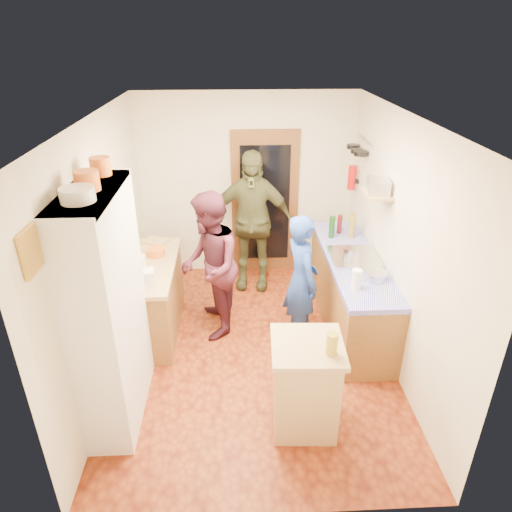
{
  "coord_description": "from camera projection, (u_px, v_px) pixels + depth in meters",
  "views": [
    {
      "loc": [
        -0.18,
        -4.21,
        3.32
      ],
      "look_at": [
        0.04,
        0.15,
        1.13
      ],
      "focal_mm": 32.0,
      "sensor_mm": 36.0,
      "label": 1
    }
  ],
  "objects": [
    {
      "name": "floor",
      "position": [
        254.0,
        350.0,
        5.26
      ],
      "size": [
        3.0,
        4.0,
        0.02
      ],
      "primitive_type": "cube",
      "color": "#903D18",
      "rests_on": "ground"
    },
    {
      "name": "ceiling",
      "position": [
        253.0,
        116.0,
        4.08
      ],
      "size": [
        3.0,
        4.0,
        0.02
      ],
      "primitive_type": "cube",
      "color": "silver",
      "rests_on": "ground"
    },
    {
      "name": "wall_back",
      "position": [
        247.0,
        186.0,
        6.46
      ],
      "size": [
        3.0,
        0.02,
        2.6
      ],
      "primitive_type": "cube",
      "color": "beige",
      "rests_on": "ground"
    },
    {
      "name": "wall_front",
      "position": [
        267.0,
        385.0,
        2.88
      ],
      "size": [
        3.0,
        0.02,
        2.6
      ],
      "primitive_type": "cube",
      "color": "beige",
      "rests_on": "ground"
    },
    {
      "name": "wall_left",
      "position": [
        104.0,
        251.0,
        4.6
      ],
      "size": [
        0.02,
        4.0,
        2.6
      ],
      "primitive_type": "cube",
      "color": "beige",
      "rests_on": "ground"
    },
    {
      "name": "wall_right",
      "position": [
        398.0,
        244.0,
        4.74
      ],
      "size": [
        0.02,
        4.0,
        2.6
      ],
      "primitive_type": "cube",
      "color": "beige",
      "rests_on": "ground"
    },
    {
      "name": "door_frame",
      "position": [
        265.0,
        204.0,
        6.55
      ],
      "size": [
        0.95,
        0.06,
        2.1
      ],
      "primitive_type": "cube",
      "color": "brown",
      "rests_on": "ground"
    },
    {
      "name": "door_glass",
      "position": [
        265.0,
        205.0,
        6.52
      ],
      "size": [
        0.7,
        0.02,
        1.7
      ],
      "primitive_type": "cube",
      "color": "black",
      "rests_on": "door_frame"
    },
    {
      "name": "hutch_body",
      "position": [
        109.0,
        311.0,
        3.99
      ],
      "size": [
        0.4,
        1.2,
        2.2
      ],
      "primitive_type": "cube",
      "color": "white",
      "rests_on": "ground"
    },
    {
      "name": "hutch_top_shelf",
      "position": [
        89.0,
        193.0,
        3.5
      ],
      "size": [
        0.4,
        1.14,
        0.04
      ],
      "primitive_type": "cube",
      "color": "white",
      "rests_on": "hutch_body"
    },
    {
      "name": "plate_stack",
      "position": [
        77.0,
        195.0,
        3.25
      ],
      "size": [
        0.25,
        0.25,
        0.1
      ],
      "primitive_type": "cylinder",
      "color": "white",
      "rests_on": "hutch_top_shelf"
    },
    {
      "name": "orange_pot_a",
      "position": [
        87.0,
        181.0,
        3.46
      ],
      "size": [
        0.19,
        0.19,
        0.15
      ],
      "primitive_type": "cylinder",
      "color": "orange",
      "rests_on": "hutch_top_shelf"
    },
    {
      "name": "orange_pot_b",
      "position": [
        100.0,
        166.0,
        3.82
      ],
      "size": [
        0.17,
        0.17,
        0.15
      ],
      "primitive_type": "cylinder",
      "color": "orange",
      "rests_on": "hutch_top_shelf"
    },
    {
      "name": "left_counter_base",
      "position": [
        151.0,
        300.0,
        5.41
      ],
      "size": [
        0.6,
        1.4,
        0.85
      ],
      "primitive_type": "cube",
      "color": "brown",
      "rests_on": "ground"
    },
    {
      "name": "left_counter_top",
      "position": [
        147.0,
        266.0,
        5.21
      ],
      "size": [
        0.64,
        1.44,
        0.05
      ],
      "primitive_type": "cube",
      "color": "tan",
      "rests_on": "left_counter_base"
    },
    {
      "name": "toaster",
      "position": [
        143.0,
        278.0,
        4.72
      ],
      "size": [
        0.26,
        0.2,
        0.18
      ],
      "primitive_type": "cube",
      "rotation": [
        0.0,
        0.0,
        0.18
      ],
      "color": "white",
      "rests_on": "left_counter_top"
    },
    {
      "name": "kettle",
      "position": [
        139.0,
        264.0,
        5.01
      ],
      "size": [
        0.17,
        0.17,
        0.19
      ],
      "primitive_type": "cylinder",
      "rotation": [
        0.0,
        0.0,
        -0.05
      ],
      "color": "white",
      "rests_on": "left_counter_top"
    },
    {
      "name": "orange_bowl",
      "position": [
        156.0,
        252.0,
        5.38
      ],
      "size": [
        0.25,
        0.25,
        0.09
      ],
      "primitive_type": "cylinder",
      "rotation": [
        0.0,
        0.0,
        0.25
      ],
      "color": "orange",
      "rests_on": "left_counter_top"
    },
    {
      "name": "chopping_board",
      "position": [
        156.0,
        241.0,
        5.74
      ],
      "size": [
        0.36,
        0.31,
        0.02
      ],
      "primitive_type": "cube",
      "rotation": [
        0.0,
        0.0,
        -0.33
      ],
      "color": "tan",
      "rests_on": "left_counter_top"
    },
    {
      "name": "right_counter_base",
      "position": [
        350.0,
        293.0,
        5.56
      ],
      "size": [
        0.6,
        2.2,
        0.84
      ],
      "primitive_type": "cube",
      "color": "brown",
      "rests_on": "ground"
    },
    {
      "name": "right_counter_top",
      "position": [
        353.0,
        260.0,
        5.36
      ],
      "size": [
        0.62,
        2.22,
        0.06
      ],
      "primitive_type": "cube",
      "color": "#1714BA",
      "rests_on": "right_counter_base"
    },
    {
      "name": "hob",
      "position": [
        354.0,
        257.0,
        5.32
      ],
      "size": [
        0.55,
        0.58,
        0.04
      ],
      "primitive_type": "cube",
      "color": "silver",
      "rests_on": "right_counter_top"
    },
    {
      "name": "pot_on_hob",
      "position": [
        351.0,
        253.0,
        5.24
      ],
      "size": [
        0.18,
        0.18,
        0.12
      ],
      "primitive_type": "cylinder",
      "color": "silver",
      "rests_on": "hob"
    },
    {
      "name": "bottle_a",
      "position": [
        332.0,
        227.0,
        5.8
      ],
      "size": [
        0.08,
        0.08,
        0.29
      ],
      "primitive_type": "cylinder",
      "rotation": [
        0.0,
        0.0,
        -0.17
      ],
      "color": "#143F14",
      "rests_on": "right_counter_top"
    },
    {
      "name": "bottle_b",
      "position": [
        340.0,
        224.0,
        5.93
      ],
      "size": [
        0.07,
        0.07,
        0.25
      ],
      "primitive_type": "cylinder",
      "rotation": [
        0.0,
        0.0,
        0.12
      ],
      "color": "#591419",
      "rests_on": "right_counter_top"
    },
    {
      "name": "bottle_c",
      "position": [
        352.0,
        226.0,
        5.8
      ],
      "size": [
        0.09,
        0.09,
        0.32
      ],
      "primitive_type": "cylinder",
      "rotation": [
        0.0,
        0.0,
        0.18
      ],
      "color": "olive",
      "rests_on": "right_counter_top"
    },
    {
      "name": "paper_towel",
      "position": [
        356.0,
        279.0,
        4.67
      ],
      "size": [
        0.11,
        0.11,
        0.22
      ],
      "primitive_type": "cylinder",
      "rotation": [
        0.0,
        0.0,
        -0.09
      ],
      "color": "white",
      "rests_on": "right_counter_top"
    },
    {
      "name": "mixing_bowl",
      "position": [
        375.0,
        275.0,
        4.87
      ],
      "size": [
        0.28,
        0.28,
        0.1
      ],
      "primitive_type": "cylinder",
      "rotation": [
        0.0,
        0.0,
        0.11
      ],
      "color": "silver",
      "rests_on": "right_counter_top"
    },
    {
      "name": "island_base",
      "position": [
        305.0,
        387.0,
        4.09
      ],
      "size": [
        0.58,
        0.58,
        0.86
      ],
      "primitive_type": "cube",
      "rotation": [
        0.0,
        0.0,
        -0.05
      ],
      "color": "tan",
      "rests_on": "ground"
    },
    {
      "name": "island_top",
      "position": [
        308.0,
        347.0,
        3.88
      ],
      "size": [
        0.65,
        0.65,
        0.05
      ],
      "primitive_type": "cube",
      "rotation": [
        0.0,
        0.0,
        -0.05
      ],
      "color": "tan",
      "rests_on": "island_base"
    },
    {
      "name": "cutting_board",
      "position": [
        301.0,
        342.0,
        3.92
      ],
      "size": [
        0.36,
        0.3,
        0.02
      ],
      "primitive_type": "cube",
      "rotation": [
        0.0,
        0.0,
        -0.05
      ],
      "color": "white",
      "rests_on": "island_top"
    },
    {
      "name": "oil_jar",
      "position": [
        332.0,
        344.0,
        3.72
      ],
      "size": [
        0.1,
        0.1,
        0.19
      ],
      "primitive_type": "cylinder",
      "rotation": [
        0.0,
        0.0,
        -0.05
      ],
      "color": "#AD9E2D",
      "rests_on": "island_top"
    },
    {
      "name": "pan_rail",
      "position": [
        363.0,
        140.0,
        5.76
      ],
      "size": [
        0.02,
        0.65,
        0.02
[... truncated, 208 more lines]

